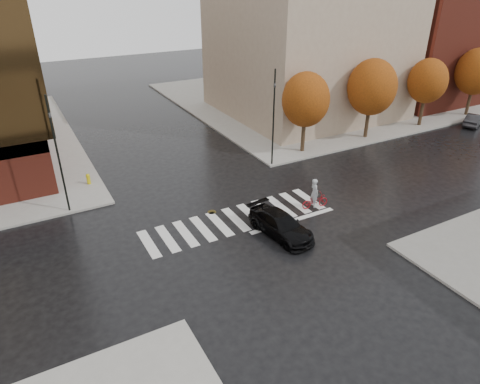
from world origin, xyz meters
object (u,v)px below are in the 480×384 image
object	(u,v)px
cyclist	(315,198)
sedan	(281,225)
traffic_light_nw	(57,148)
fire_hydrant	(88,178)
parked_car	(474,120)
traffic_light_ne	(274,112)

from	to	relation	value
cyclist	sedan	bearing A→B (deg)	122.13
traffic_light_nw	fire_hydrant	world-z (taller)	traffic_light_nw
parked_car	cyclist	bearing A→B (deg)	79.35
parked_car	fire_hydrant	bearing A→B (deg)	58.76
traffic_light_nw	traffic_light_ne	world-z (taller)	traffic_light_nw
cyclist	traffic_light_nw	bearing A→B (deg)	71.89
cyclist	traffic_light_ne	size ratio (longest dim) A/B	0.28
cyclist	parked_car	world-z (taller)	cyclist
cyclist	fire_hydrant	bearing A→B (deg)	58.18
sedan	fire_hydrant	world-z (taller)	sedan
sedan	traffic_light_ne	size ratio (longest dim) A/B	0.62
cyclist	traffic_light_nw	world-z (taller)	traffic_light_nw
traffic_light_nw	parked_car	xyz separation A→B (m)	(37.54, -1.30, -3.74)
sedan	parked_car	bearing A→B (deg)	6.66
sedan	parked_car	size ratio (longest dim) A/B	1.25
traffic_light_nw	traffic_light_ne	size ratio (longest dim) A/B	1.01
traffic_light_ne	fire_hydrant	bearing A→B (deg)	2.55
traffic_light_ne	sedan	bearing A→B (deg)	76.78
sedan	traffic_light_ne	bearing A→B (deg)	52.29
parked_car	traffic_light_ne	bearing A→B (deg)	62.71
cyclist	fire_hydrant	world-z (taller)	cyclist
cyclist	traffic_light_ne	world-z (taller)	traffic_light_ne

